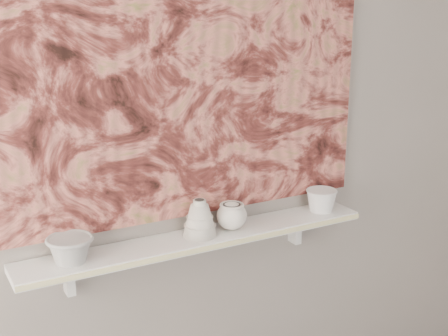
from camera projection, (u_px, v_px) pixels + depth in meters
wall_back at (187, 123)px, 2.33m from camera, size 3.60×0.00×3.60m
shelf at (200, 239)px, 2.37m from camera, size 1.40×0.18×0.03m
shelf_stripe at (211, 248)px, 2.29m from camera, size 1.40×0.01×0.02m
bracket_left at (69, 278)px, 2.22m from camera, size 0.03×0.06×0.12m
bracket_right at (295, 229)px, 2.67m from camera, size 0.03×0.06×0.12m
painting at (188, 72)px, 2.27m from camera, size 1.50×0.02×1.10m
house_motif at (289, 141)px, 2.55m from camera, size 0.09×0.00×0.08m
bowl_grey at (70, 249)px, 2.13m from camera, size 0.16×0.16×0.09m
cup_cream at (232, 216)px, 2.42m from camera, size 0.16×0.16×0.11m
bell_vessel at (200, 218)px, 2.35m from camera, size 0.15×0.15×0.14m
bowl_white at (321, 200)px, 2.62m from camera, size 0.14×0.14×0.10m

